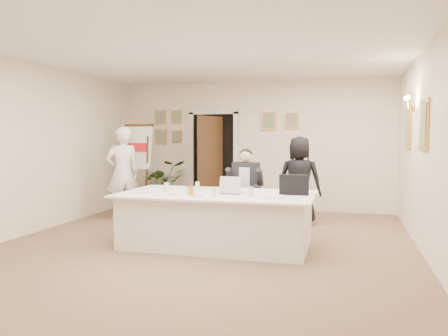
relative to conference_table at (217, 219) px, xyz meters
name	(u,v)px	position (x,y,z in m)	size (l,w,h in m)	color
floor	(203,246)	(-0.18, -0.09, -0.39)	(7.00, 7.00, 0.00)	brown
ceiling	(203,51)	(-0.18, -0.09, 2.41)	(6.00, 7.00, 0.02)	white
wall_back	(253,146)	(-0.18, 3.41, 1.01)	(6.00, 0.10, 2.80)	#F5EACF
wall_front	(36,165)	(-0.18, -3.59, 1.01)	(6.00, 0.10, 2.80)	#F5EACF
wall_left	(27,149)	(-3.18, -0.09, 1.01)	(0.10, 7.00, 2.80)	#F5EACF
wall_right	(431,152)	(2.82, -0.09, 1.01)	(0.10, 7.00, 2.80)	#F5EACF
doorway	(213,162)	(-1.06, 3.23, 0.65)	(1.14, 0.86, 2.20)	black
pictures_back_wall	(218,125)	(-0.98, 3.38, 1.46)	(3.40, 0.06, 0.80)	gold
pictures_right_wall	(415,126)	(2.79, 1.11, 1.36)	(0.06, 2.20, 0.80)	gold
wall_sconce	(410,103)	(2.72, 1.11, 1.71)	(0.20, 0.30, 0.24)	#C3903E
conference_table	(217,219)	(0.00, 0.00, 0.00)	(2.80, 1.49, 0.78)	white
seated_man	(245,189)	(0.16, 1.17, 0.31)	(0.60, 0.64, 1.41)	black
flip_chart	(140,173)	(-2.37, 2.32, 0.45)	(0.64, 0.42, 1.82)	#3C2A13
standing_man	(123,173)	(-2.35, 1.51, 0.50)	(0.65, 0.43, 1.79)	white
standing_woman	(299,180)	(0.99, 1.91, 0.41)	(0.79, 0.51, 1.61)	black
potted_palm	(164,183)	(-2.19, 3.11, 0.14)	(0.96, 0.83, 1.07)	#2C521B
laptop	(232,184)	(0.23, 0.02, 0.52)	(0.31, 0.34, 0.28)	#B7BABC
laptop_bag	(294,185)	(1.10, 0.11, 0.52)	(0.41, 0.11, 0.29)	black
paper_stack	(274,196)	(0.88, -0.23, 0.40)	(0.27, 0.19, 0.03)	white
plate_left	(144,193)	(-1.00, -0.33, 0.39)	(0.20, 0.20, 0.01)	white
plate_mid	(169,195)	(-0.58, -0.41, 0.39)	(0.20, 0.20, 0.01)	white
plate_near	(195,196)	(-0.18, -0.43, 0.39)	(0.21, 0.21, 0.01)	white
glass_a	(166,187)	(-0.76, -0.07, 0.45)	(0.07, 0.07, 0.14)	silver
glass_b	(214,192)	(0.09, -0.42, 0.45)	(0.06, 0.06, 0.14)	silver
glass_c	(251,192)	(0.56, -0.27, 0.45)	(0.07, 0.07, 0.14)	silver
glass_d	(197,186)	(-0.36, 0.17, 0.45)	(0.07, 0.07, 0.14)	silver
oj_glass	(191,191)	(-0.24, -0.42, 0.45)	(0.07, 0.07, 0.13)	orange
steel_jug	(189,190)	(-0.36, -0.19, 0.44)	(0.10, 0.10, 0.11)	silver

